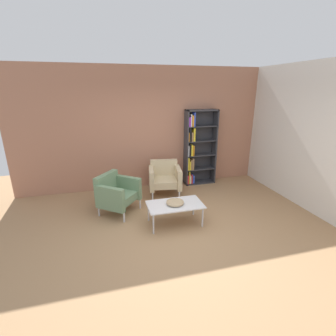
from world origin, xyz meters
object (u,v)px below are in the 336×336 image
coffee_table_low (175,206)px  armchair_spare_guest (165,177)px  armchair_near_window (116,193)px  bookshelf_tall (197,148)px  decorative_bowl (175,202)px

coffee_table_low → armchair_spare_guest: 1.36m
armchair_spare_guest → armchair_near_window: same height
bookshelf_tall → decorative_bowl: bearing=-121.4°
armchair_spare_guest → coffee_table_low: bearing=-87.1°
armchair_near_window → bookshelf_tall: bearing=-24.3°
bookshelf_tall → armchair_spare_guest: (-0.98, -0.49, -0.52)m
armchair_spare_guest → armchair_near_window: 1.29m
bookshelf_tall → armchair_near_window: 2.44m
coffee_table_low → armchair_spare_guest: armchair_spare_guest is taller
bookshelf_tall → decorative_bowl: (-1.12, -1.84, -0.50)m
coffee_table_low → armchair_near_window: 1.25m
decorative_bowl → armchair_near_window: armchair_near_window is taller
bookshelf_tall → armchair_spare_guest: bearing=-153.6°
coffee_table_low → armchair_near_window: bearing=142.8°
bookshelf_tall → coffee_table_low: bearing=-121.4°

